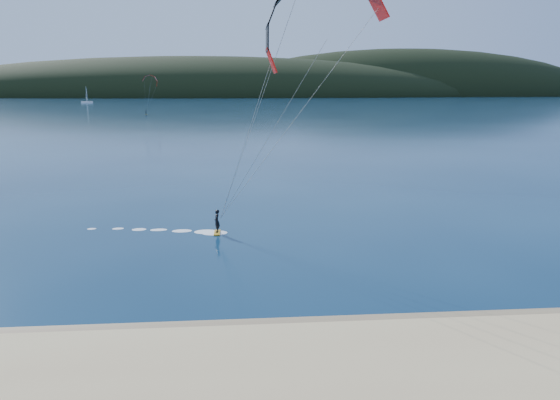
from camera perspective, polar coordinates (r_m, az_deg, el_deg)
name	(u,v)px	position (r m, az deg, el deg)	size (l,w,h in m)	color
ground	(196,393)	(20.13, -9.51, -20.67)	(1800.00, 1800.00, 0.00)	#08203B
wet_sand	(204,334)	(23.99, -8.60, -14.70)	(220.00, 2.50, 0.10)	#84684C
headland	(238,96)	(762.16, -4.76, 11.62)	(1200.00, 310.00, 140.00)	black
kitesurfer_near	(320,48)	(32.23, 4.52, 16.75)	(22.09, 9.34, 17.51)	orange
kitesurfer_far	(150,83)	(224.82, -14.49, 12.66)	(7.03, 5.81, 15.99)	orange
sailboat	(87,102)	(426.55, -20.98, 10.33)	(9.10, 5.70, 12.70)	white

